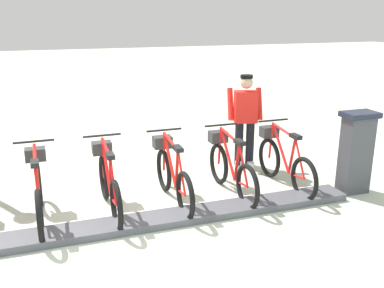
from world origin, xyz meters
name	(u,v)px	position (x,y,z in m)	size (l,w,h in m)	color
ground_plane	(133,227)	(0.00, 0.00, 0.00)	(60.00, 60.00, 0.00)	#B6BBA3
dock_rail_base	(133,224)	(0.00, 0.00, 0.05)	(0.44, 6.37, 0.10)	#47474C
payment_kiosk	(356,151)	(0.05, -3.49, 0.67)	(0.36, 0.52, 1.28)	#38383D
bike_docked_0	(283,161)	(0.63, -2.58, 0.43)	(1.72, 0.54, 1.02)	black
bike_docked_1	(230,167)	(0.63, -1.66, 0.43)	(1.72, 0.54, 1.02)	black
bike_docked_2	(172,174)	(0.63, -0.73, 0.43)	(1.72, 0.54, 1.02)	black
bike_docked_3	(109,182)	(0.63, 0.20, 0.43)	(1.72, 0.54, 1.02)	black
bike_docked_4	(38,190)	(0.63, 1.13, 0.43)	(1.72, 0.54, 1.02)	black
worker_near_rack	(245,117)	(1.73, -2.43, 0.91)	(0.57, 0.69, 1.66)	white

